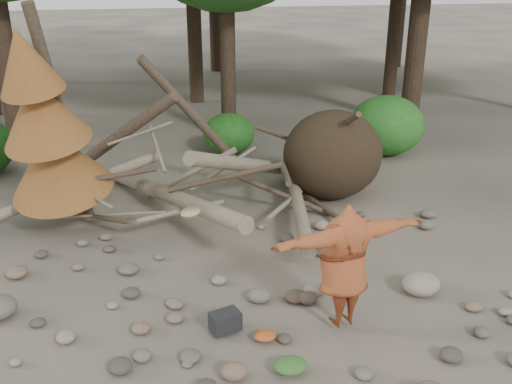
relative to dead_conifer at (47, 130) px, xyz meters
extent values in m
plane|color=#514C44|center=(3.12, -3.37, -2.11)|extent=(120.00, 120.00, 0.00)
ellipsoid|color=#332619|center=(5.72, 0.93, -1.12)|extent=(2.20, 1.87, 1.98)
cylinder|color=gray|center=(2.12, 0.33, -1.56)|extent=(2.61, 5.11, 1.08)
cylinder|color=gray|center=(3.92, 0.83, -1.21)|extent=(3.18, 3.71, 1.90)
cylinder|color=brown|center=(0.92, 1.23, -0.71)|extent=(3.08, 1.91, 2.49)
cylinder|color=gray|center=(4.72, 0.13, -1.76)|extent=(1.13, 4.98, 0.43)
cylinder|color=brown|center=(2.82, 1.43, -0.31)|extent=(2.39, 1.03, 2.89)
cylinder|color=gray|center=(0.12, 0.63, -1.41)|extent=(3.71, 0.86, 1.20)
cylinder|color=#4C3F30|center=(0.62, 0.13, -1.81)|extent=(1.52, 1.70, 0.49)
cylinder|color=gray|center=(3.32, 1.03, -1.31)|extent=(1.57, 0.85, 0.69)
cylinder|color=#4C3F30|center=(4.92, 1.53, -0.91)|extent=(1.92, 1.25, 1.10)
cylinder|color=gray|center=(1.92, 0.83, -0.61)|extent=(0.37, 1.42, 0.85)
cylinder|color=#4C3F30|center=(5.32, -0.17, -1.96)|extent=(0.79, 2.54, 0.12)
cylinder|color=gray|center=(2.32, -0.27, -1.66)|extent=(1.78, 1.11, 0.29)
cylinder|color=#4C3F30|center=(0.22, 0.43, 0.09)|extent=(0.67, 1.13, 4.35)
cone|color=brown|center=(0.06, 0.12, -0.61)|extent=(2.06, 2.13, 1.86)
cone|color=brown|center=(-0.05, -0.09, 0.39)|extent=(1.71, 1.78, 1.65)
cone|color=brown|center=(-0.14, -0.28, 1.29)|extent=(1.23, 1.30, 1.41)
cylinder|color=#38281C|center=(4.12, 5.83, 1.46)|extent=(0.44, 0.44, 7.14)
ellipsoid|color=#23631C|center=(3.92, 4.43, -1.55)|extent=(1.40, 1.40, 1.12)
ellipsoid|color=#2C7524|center=(8.12, 3.63, -1.31)|extent=(2.00, 2.00, 1.60)
imported|color=#984522|center=(4.35, -3.81, -1.10)|extent=(2.37, 1.04, 1.86)
cylinder|color=#9A9661|center=(2.29, -3.39, -0.31)|extent=(0.31, 0.31, 0.08)
cube|color=black|center=(2.69, -3.66, -1.97)|extent=(0.48, 0.40, 0.28)
ellipsoid|color=#346327|center=(3.39, -4.68, -2.03)|extent=(0.43, 0.36, 0.16)
ellipsoid|color=#B44C1E|center=(3.20, -3.98, -2.05)|extent=(0.31, 0.25, 0.11)
ellipsoid|color=gray|center=(5.89, -3.21, -1.93)|extent=(0.60, 0.54, 0.36)
camera|label=1|loc=(1.86, -10.41, 2.83)|focal=40.00mm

